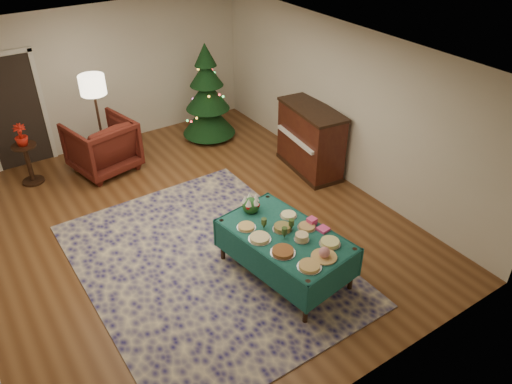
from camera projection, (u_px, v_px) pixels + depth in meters
room_shell at (182, 151)px, 7.04m from camera, size 7.00×7.00×7.00m
doorway at (14, 110)px, 8.86m from camera, size 1.08×0.04×2.16m
rug at (207, 263)px, 7.05m from camera, size 3.24×4.23×0.02m
buffet_table at (285, 242)px, 6.59m from camera, size 1.28×1.90×0.69m
platter_0 at (309, 266)px, 5.96m from camera, size 0.30×0.30×0.04m
platter_1 at (324, 254)px, 6.09m from camera, size 0.33×0.33×0.15m
platter_2 at (330, 243)px, 6.32m from camera, size 0.28×0.28×0.06m
platter_3 at (283, 251)px, 6.18m from camera, size 0.32×0.32×0.05m
platter_4 at (302, 237)px, 6.38m from camera, size 0.20×0.20×0.09m
platter_5 at (307, 227)px, 6.61m from camera, size 0.25×0.25×0.04m
platter_6 at (260, 238)px, 6.41m from camera, size 0.30×0.30×0.05m
platter_7 at (282, 228)px, 6.58m from camera, size 0.26×0.26×0.07m
platter_8 at (288, 215)px, 6.84m from camera, size 0.24×0.24×0.04m
platter_9 at (246, 227)px, 6.62m from camera, size 0.26×0.26×0.04m
goblet_0 at (264, 223)px, 6.56m from camera, size 0.07×0.07×0.16m
goblet_1 at (291, 224)px, 6.55m from camera, size 0.07×0.07×0.16m
goblet_2 at (284, 233)px, 6.40m from camera, size 0.07×0.07×0.16m
napkin_stack at (323, 229)px, 6.57m from camera, size 0.16×0.16×0.04m
gift_box at (312, 221)px, 6.67m from camera, size 0.13×0.13×0.09m
centerpiece at (251, 204)px, 6.88m from camera, size 0.25×0.25×0.28m
armchair at (102, 144)px, 8.98m from camera, size 1.22×1.17×1.07m
floor_lamp at (93, 91)px, 8.44m from camera, size 0.44×0.44×1.81m
side_table at (29, 164)px, 8.70m from camera, size 0.41×0.41×0.74m
potted_plant at (22, 140)px, 8.44m from camera, size 0.21×0.38×0.21m
christmas_tree at (207, 97)px, 9.92m from camera, size 1.25×1.25×1.96m
piano at (310, 140)px, 8.96m from camera, size 0.82×1.48×1.22m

